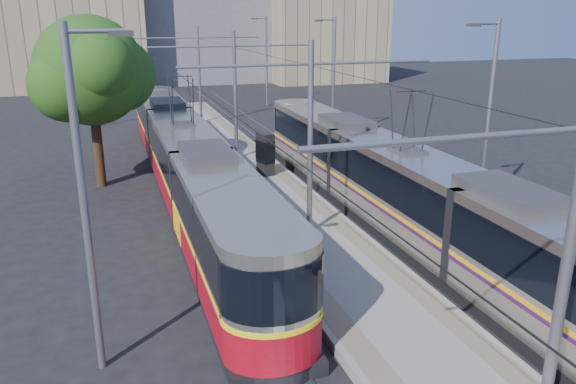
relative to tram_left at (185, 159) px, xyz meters
name	(u,v)px	position (x,y,z in m)	size (l,w,h in m)	color
ground	(419,356)	(3.60, -15.02, -1.71)	(160.00, 160.00, 0.00)	black
platform	(250,174)	(3.60, 1.98, -1.56)	(4.00, 50.00, 0.30)	gray
tactile_strip_left	(223,174)	(2.15, 1.98, -1.40)	(0.70, 50.00, 0.01)	gray
tactile_strip_right	(277,169)	(5.05, 1.98, -1.40)	(0.70, 50.00, 0.01)	gray
rails	(250,177)	(3.60, 1.98, -1.69)	(8.71, 70.00, 0.03)	gray
tram_left	(185,159)	(0.00, 0.00, 0.00)	(2.43, 30.55, 5.50)	black
tram_right	(405,188)	(7.20, -7.64, 0.15)	(2.43, 27.88, 5.50)	black
catenary	(264,98)	(3.60, -0.87, 2.82)	(9.20, 70.00, 7.00)	gray
street_lamps	(231,87)	(3.60, 5.98, 2.48)	(15.18, 38.22, 8.00)	gray
shelter	(265,153)	(4.22, 1.19, -0.29)	(0.82, 1.08, 2.13)	black
tree	(98,72)	(-3.47, 2.89, 3.81)	(5.62, 5.19, 8.16)	#382314
building_left	(69,25)	(-6.40, 44.98, 5.30)	(16.32, 12.24, 14.00)	#9B9069
building_centre	(203,21)	(9.60, 48.98, 5.61)	(18.36, 14.28, 14.62)	slate
building_right	(323,34)	(23.60, 42.98, 4.00)	(14.28, 10.20, 11.40)	#9B9069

